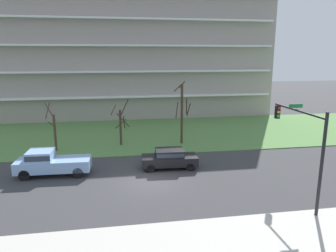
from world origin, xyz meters
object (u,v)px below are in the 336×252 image
Objects in this scene: tree_left at (54,130)px; sedan_black_near_left at (169,158)px; tree_center at (121,124)px; traffic_signal_mast at (303,137)px; tree_right at (182,112)px; pickup_blue_center_left at (50,162)px.

tree_left reaches higher than sedan_black_near_left.
tree_center is at bearing -59.92° from sedan_black_near_left.
traffic_signal_mast reaches higher than tree_center.
tree_left is at bearing -169.33° from tree_center.
tree_left is 1.04× the size of sedan_black_near_left.
sedan_black_near_left is (-2.44, -6.80, -2.40)m from tree_right.
tree_left is at bearing -28.53° from sedan_black_near_left.
tree_right is at bearing -106.41° from sedan_black_near_left.
sedan_black_near_left is 9.09m from pickup_blue_center_left.
pickup_blue_center_left is at bearing -83.20° from tree_left.
tree_right is at bearing 3.28° from tree_left.
tree_center is 0.85× the size of pickup_blue_center_left.
tree_right is 14.68m from traffic_signal_mast.
tree_left is 12.33m from tree_right.
traffic_signal_mast is at bearing -38.73° from tree_left.
traffic_signal_mast is (15.86, -7.21, 3.12)m from pickup_blue_center_left.
traffic_signal_mast reaches higher than pickup_blue_center_left.
pickup_blue_center_left is at bearing 155.55° from traffic_signal_mast.
pickup_blue_center_left is 17.70m from traffic_signal_mast.
pickup_blue_center_left is (-9.09, 0.01, 0.14)m from sedan_black_near_left.
tree_left is 6.23m from pickup_blue_center_left.
traffic_signal_mast reaches higher than sedan_black_near_left.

